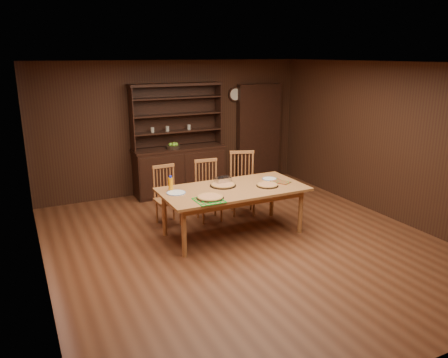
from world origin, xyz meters
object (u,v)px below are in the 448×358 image
chair_left (166,193)px  chair_center (208,188)px  juice_bottle (171,184)px  dining_table (233,192)px  chair_right (242,181)px  china_hutch (179,164)px

chair_left → chair_center: chair_center is taller
chair_left → juice_bottle: juice_bottle is taller
chair_left → juice_bottle: 0.72m
dining_table → juice_bottle: juice_bottle is taller
chair_left → chair_center: 0.70m
dining_table → juice_bottle: 0.96m
juice_bottle → dining_table: bearing=-17.9°
chair_right → dining_table: bearing=-105.5°
chair_left → chair_center: bearing=-13.2°
china_hutch → dining_table: 2.35m
chair_center → chair_left: bearing=174.8°
chair_right → juice_bottle: 1.61m
dining_table → chair_center: size_ratio=2.15×
chair_left → juice_bottle: (-0.13, -0.62, 0.34)m
chair_center → dining_table: bearing=-79.6°
chair_center → juice_bottle: chair_center is taller
chair_left → chair_right: bearing=-7.2°
china_hutch → chair_right: (0.60, -1.54, -0.02)m
chair_right → juice_bottle: (-1.50, -0.52, 0.28)m
dining_table → chair_right: size_ratio=2.02×
chair_left → chair_right: size_ratio=0.89×
chair_center → chair_right: size_ratio=0.94×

